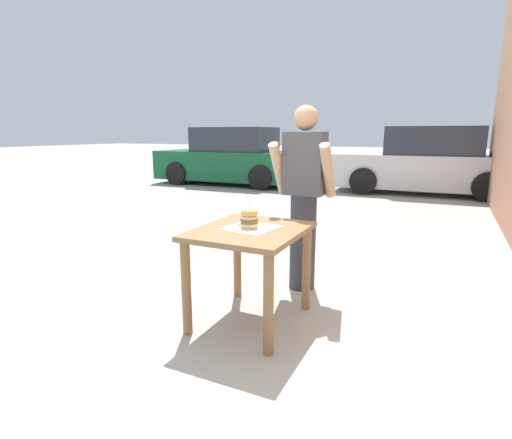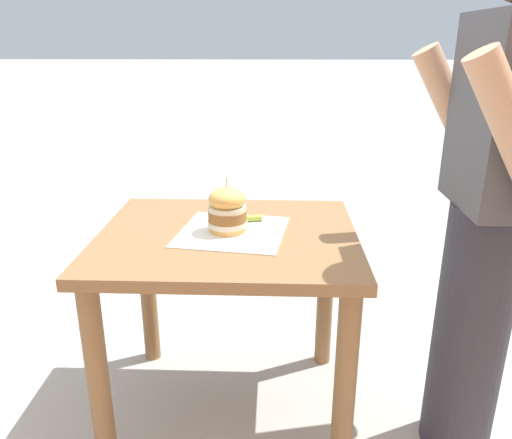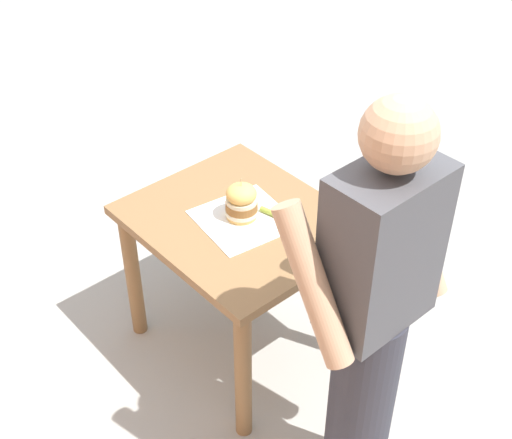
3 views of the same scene
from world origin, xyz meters
TOP-DOWN VIEW (x-y plane):
  - ground_plane at (0.00, 0.00)m, footprint 80.00×80.00m
  - patio_table at (0.00, 0.00)m, footprint 0.77×0.90m
  - serving_paper at (-0.01, 0.02)m, footprint 0.41×0.41m
  - sandwich at (-0.01, -0.00)m, footprint 0.14×0.14m
  - pickle_spear at (-0.11, 0.07)m, footprint 0.04×0.10m
  - diner_across_table at (0.14, 0.83)m, footprint 0.55×0.35m

SIDE VIEW (x-z plane):
  - ground_plane at x=0.00m, z-range 0.00..0.00m
  - patio_table at x=0.00m, z-range 0.23..0.98m
  - serving_paper at x=-0.01m, z-range 0.75..0.75m
  - pickle_spear at x=-0.11m, z-range 0.75..0.78m
  - sandwich at x=-0.01m, z-range 0.73..0.93m
  - diner_across_table at x=0.14m, z-range 0.04..1.73m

